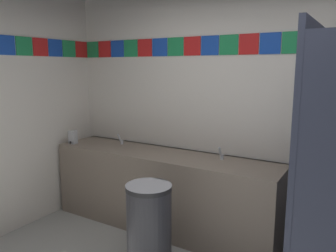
# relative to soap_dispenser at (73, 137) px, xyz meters

# --- Properties ---
(wall_back) EXTENTS (4.30, 0.09, 2.61)m
(wall_back) POSITION_rel_soap_dispenser_xyz_m (1.98, 0.51, 0.39)
(wall_back) COLOR silver
(wall_back) RESTS_ON ground_plane
(vanity_counter) EXTENTS (2.57, 0.59, 0.84)m
(vanity_counter) POSITION_rel_soap_dispenser_xyz_m (1.17, 0.18, -0.49)
(vanity_counter) COLOR gray
(vanity_counter) RESTS_ON ground_plane
(faucet_left) EXTENTS (0.04, 0.10, 0.14)m
(faucet_left) POSITION_rel_soap_dispenser_xyz_m (0.53, 0.26, -0.03)
(faucet_left) COLOR silver
(faucet_left) RESTS_ON vanity_counter
(faucet_right) EXTENTS (0.04, 0.10, 0.14)m
(faucet_right) POSITION_rel_soap_dispenser_xyz_m (1.81, 0.26, -0.03)
(faucet_right) COLOR silver
(faucet_right) RESTS_ON vanity_counter
(soap_dispenser) EXTENTS (0.09, 0.09, 0.16)m
(soap_dispenser) POSITION_rel_soap_dispenser_xyz_m (0.00, 0.00, 0.00)
(soap_dispenser) COLOR #B7BABF
(soap_dispenser) RESTS_ON vanity_counter
(stall_divider) EXTENTS (0.92, 1.36, 2.04)m
(stall_divider) POSITION_rel_soap_dispenser_xyz_m (2.87, -0.46, 0.09)
(stall_divider) COLOR #33384C
(stall_divider) RESTS_ON ground_plane
(trash_bin) EXTENTS (0.40, 0.40, 0.78)m
(trash_bin) POSITION_rel_soap_dispenser_xyz_m (1.50, -0.56, -0.53)
(trash_bin) COLOR #333338
(trash_bin) RESTS_ON ground_plane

